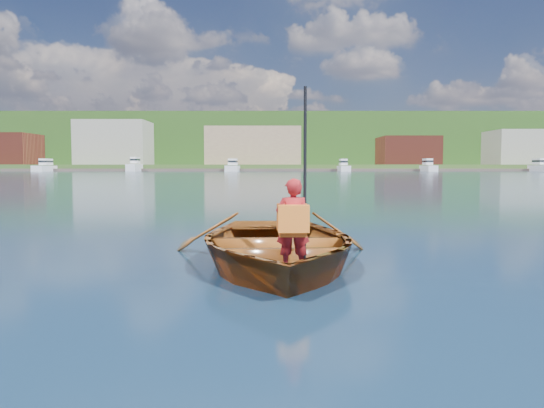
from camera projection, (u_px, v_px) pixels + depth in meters
The scene contains 8 objects.
ground at pixel (215, 256), 7.50m from camera, with size 600.00×600.00×0.00m.
rowboat at pixel (275, 244), 6.78m from camera, with size 3.09×4.20×0.85m.
child_paddler at pixel (293, 223), 5.86m from camera, with size 0.39×0.35×2.06m.
shoreline at pixel (270, 147), 242.82m from camera, with size 400.00×140.00×22.00m.
dock at pixel (278, 170), 155.12m from camera, with size 160.04×6.06×0.80m.
waterfront_buildings at pixel (245, 147), 171.55m from camera, with size 202.00×16.00×14.00m.
marina_yachts at pixel (278, 167), 150.36m from camera, with size 143.88×12.63×4.36m.
hillside_trees at pixel (281, 129), 249.59m from camera, with size 292.36×82.92×25.41m.
Camera 1 is at (0.80, -7.43, 1.26)m, focal length 35.00 mm.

